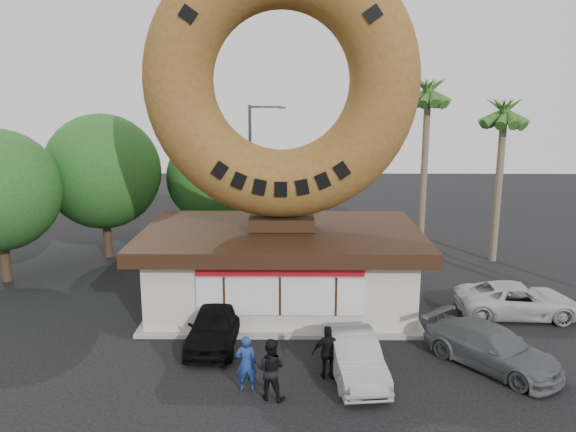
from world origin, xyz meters
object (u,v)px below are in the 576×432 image
Objects in this scene: person_center at (270,369)px; person_left at (246,363)px; person_right at (328,352)px; car_white at (518,300)px; car_silver at (354,356)px; street_lamp at (253,167)px; giant_donut at (281,81)px; car_black at (215,325)px; donut_shop at (282,265)px; car_grey at (492,347)px.

person_left is at bearing -15.88° from person_center.
person_right is 0.36× the size of car_white.
car_silver is at bearing -173.14° from person_left.
person_center is 11.39m from car_white.
person_left is 2.59m from person_right.
street_lamp is 1.98× the size of car_silver.
street_lamp reaches higher than person_left.
giant_donut reaches higher than car_silver.
car_white is at bearing 15.25° from car_black.
donut_shop is at bearing -79.50° from street_lamp.
donut_shop reaches higher than person_center.
street_lamp is at bearing 47.61° from car_white.
giant_donut is at bearing 60.48° from car_black.
car_black is at bearing 147.47° from car_silver.
person_right is at bearing 149.62° from car_grey.
person_center is (-0.18, -7.23, -0.84)m from donut_shop.
car_white is (9.35, -1.02, -8.44)m from giant_donut.
car_black is (-2.28, -3.62, -1.06)m from donut_shop.
car_white is (7.80, 5.02, -0.19)m from person_right.
donut_shop is 9.47m from car_white.
person_center is at bearing 156.88° from car_grey.
person_left is 0.38× the size of car_grey.
donut_shop is at bearing -106.21° from person_left.
person_right is (1.74, 1.20, -0.06)m from person_center.
person_center reaches higher than person_right.
donut_shop is 2.77× the size of car_silver.
person_left is 11.79m from car_white.
person_right is at bearing -78.00° from street_lamp.
street_lamp is at bearing -68.78° from person_center.
street_lamp is at bearing -85.62° from person_right.
giant_donut is 10.34m from person_right.
person_left reaches higher than person_right.
donut_shop is at bearing 103.80° from car_grey.
person_left is (-0.92, -6.77, -0.91)m from donut_shop.
person_center is (0.74, -0.46, 0.06)m from person_left.
car_grey is at bearing -7.33° from car_black.
person_left is at bearing -86.82° from street_lamp.
person_center reaches higher than car_white.
donut_shop reaches higher than person_left.
car_silver is at bearing -75.08° from street_lamp.
street_lamp is at bearing 100.51° from giant_donut.
person_left is (-0.92, -6.79, -8.24)m from giant_donut.
person_left is at bearing -97.76° from donut_shop.
car_white is (11.63, 2.62, -0.04)m from car_black.
street_lamp is at bearing 90.76° from car_black.
giant_donut is 6.18× the size of person_right.
giant_donut reaches higher than car_grey.
giant_donut is at bearing 103.71° from car_grey.
person_center reaches higher than person_left.
giant_donut is 2.55× the size of car_black.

